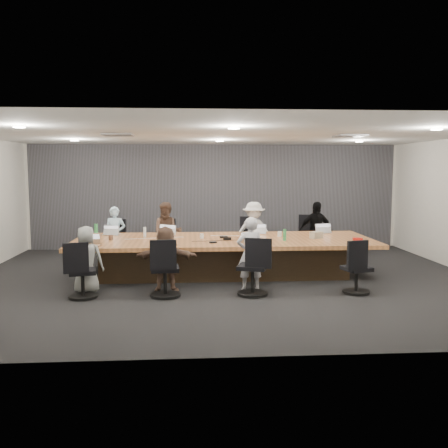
{
  "coord_description": "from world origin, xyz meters",
  "views": [
    {
      "loc": [
        -0.68,
        -9.49,
        2.16
      ],
      "look_at": [
        0.0,
        0.4,
        1.05
      ],
      "focal_mm": 40.0,
      "sensor_mm": 36.0,
      "label": 1
    }
  ],
  "objects": [
    {
      "name": "laptop_3",
      "position": [
        2.24,
        1.3,
        0.75
      ],
      "size": [
        0.38,
        0.29,
        0.02
      ],
      "primitive_type": "cube",
      "rotation": [
        0.0,
        0.0,
        3.27
      ],
      "color": "#B2B2B7",
      "rests_on": "conference_table"
    },
    {
      "name": "chair_0",
      "position": [
        -2.38,
        2.2,
        0.36
      ],
      "size": [
        0.54,
        0.54,
        0.73
      ],
      "primitive_type": null,
      "rotation": [
        0.0,
        0.0,
        3.04
      ],
      "color": "black",
      "rests_on": "ground"
    },
    {
      "name": "bottle_clear",
      "position": [
        -1.62,
        0.82,
        0.85
      ],
      "size": [
        0.07,
        0.07,
        0.21
      ],
      "primitive_type": "cylinder",
      "rotation": [
        0.0,
        0.0,
        -0.16
      ],
      "color": "silver",
      "rests_on": "conference_table"
    },
    {
      "name": "chair_3",
      "position": [
        2.24,
        2.2,
        0.43
      ],
      "size": [
        0.7,
        0.7,
        0.87
      ],
      "primitive_type": null,
      "rotation": [
        0.0,
        0.0,
        2.93
      ],
      "color": "black",
      "rests_on": "ground"
    },
    {
      "name": "conference_table",
      "position": [
        0.0,
        0.5,
        0.4
      ],
      "size": [
        6.0,
        2.2,
        0.74
      ],
      "color": "#352516",
      "rests_on": "ground"
    },
    {
      "name": "chair_1",
      "position": [
        -1.2,
        2.2,
        0.37
      ],
      "size": [
        0.56,
        0.56,
        0.74
      ],
      "primitive_type": null,
      "rotation": [
        0.0,
        0.0,
        3.02
      ],
      "color": "black",
      "rests_on": "ground"
    },
    {
      "name": "chair_7",
      "position": [
        2.19,
        -1.2,
        0.36
      ],
      "size": [
        0.61,
        0.61,
        0.72
      ],
      "primitive_type": null,
      "rotation": [
        0.0,
        0.0,
        0.3
      ],
      "color": "black",
      "rests_on": "ground"
    },
    {
      "name": "chair_4",
      "position": [
        -2.47,
        -1.2,
        0.37
      ],
      "size": [
        0.6,
        0.6,
        0.75
      ],
      "primitive_type": null,
      "rotation": [
        0.0,
        0.0,
        0.23
      ],
      "color": "black",
      "rests_on": "ground"
    },
    {
      "name": "chair_5",
      "position": [
        -1.11,
        -1.2,
        0.4
      ],
      "size": [
        0.58,
        0.58,
        0.8
      ],
      "primitive_type": null,
      "rotation": [
        0.0,
        0.0,
        0.07
      ],
      "color": "black",
      "rests_on": "ground"
    },
    {
      "name": "person_3",
      "position": [
        2.24,
        1.85,
        0.7
      ],
      "size": [
        0.85,
        0.42,
        1.4
      ],
      "primitive_type": "imported",
      "rotation": [
        0.0,
        0.0,
        6.38
      ],
      "color": "black",
      "rests_on": "ground"
    },
    {
      "name": "chair_2",
      "position": [
        0.79,
        2.2,
        0.4
      ],
      "size": [
        0.64,
        0.64,
        0.8
      ],
      "primitive_type": null,
      "rotation": [
        0.0,
        0.0,
        2.94
      ],
      "color": "black",
      "rests_on": "ground"
    },
    {
      "name": "wall_front",
      "position": [
        0.0,
        -4.0,
        1.4
      ],
      "size": [
        10.0,
        0.0,
        2.8
      ],
      "primitive_type": "cube",
      "rotation": [
        -1.57,
        0.0,
        0.0
      ],
      "color": "beige",
      "rests_on": "ground"
    },
    {
      "name": "person_4",
      "position": [
        -2.47,
        -0.85,
        0.59
      ],
      "size": [
        0.58,
        0.38,
        1.17
      ],
      "primitive_type": "imported",
      "rotation": [
        0.0,
        0.0,
        3.13
      ],
      "color": "gray",
      "rests_on": "ground"
    },
    {
      "name": "floor",
      "position": [
        0.0,
        0.0,
        0.0
      ],
      "size": [
        10.0,
        8.0,
        0.0
      ],
      "primitive_type": "cube",
      "color": "black",
      "rests_on": "ground"
    },
    {
      "name": "canvas_bag",
      "position": [
        1.9,
        0.44,
        0.81
      ],
      "size": [
        0.29,
        0.25,
        0.13
      ],
      "primitive_type": "cube",
      "rotation": [
        0.0,
        0.0,
        0.51
      ],
      "color": "tan",
      "rests_on": "conference_table"
    },
    {
      "name": "laptop_5",
      "position": [
        -1.11,
        -0.3,
        0.75
      ],
      "size": [
        0.39,
        0.32,
        0.02
      ],
      "primitive_type": "cube",
      "rotation": [
        0.0,
        0.0,
        -0.26
      ],
      "color": "#8C6647",
      "rests_on": "conference_table"
    },
    {
      "name": "chair_6",
      "position": [
        0.38,
        -1.2,
        0.41
      ],
      "size": [
        0.7,
        0.7,
        0.82
      ],
      "primitive_type": null,
      "rotation": [
        0.0,
        0.0,
        -0.32
      ],
      "color": "black",
      "rests_on": "ground"
    },
    {
      "name": "laptop_4",
      "position": [
        -2.47,
        -0.3,
        0.75
      ],
      "size": [
        0.31,
        0.23,
        0.02
      ],
      "primitive_type": "cube",
      "rotation": [
        0.0,
        0.0,
        -0.11
      ],
      "color": "#8C6647",
      "rests_on": "conference_table"
    },
    {
      "name": "cup_white_far",
      "position": [
        -0.44,
        0.56,
        0.79
      ],
      "size": [
        0.09,
        0.09,
        0.1
      ],
      "primitive_type": "cylinder",
      "rotation": [
        0.0,
        0.0,
        -0.21
      ],
      "color": "white",
      "rests_on": "conference_table"
    },
    {
      "name": "person_5",
      "position": [
        -1.11,
        -0.85,
        0.58
      ],
      "size": [
        1.1,
        0.42,
        1.17
      ],
      "primitive_type": "imported",
      "rotation": [
        0.0,
        0.0,
        3.08
      ],
      "color": "brown",
      "rests_on": "ground"
    },
    {
      "name": "person_6",
      "position": [
        0.38,
        -0.85,
        0.66
      ],
      "size": [
        0.49,
        0.34,
        1.31
      ],
      "primitive_type": "imported",
      "rotation": [
        0.0,
        0.0,
        3.19
      ],
      "color": "silver",
      "rests_on": "ground"
    },
    {
      "name": "laptop_0",
      "position": [
        -2.38,
        1.3,
        0.75
      ],
      "size": [
        0.37,
        0.28,
        0.02
      ],
      "primitive_type": "cube",
      "rotation": [
        0.0,
        0.0,
        2.96
      ],
      "color": "#B2B2B7",
      "rests_on": "conference_table"
    },
    {
      "name": "ceiling",
      "position": [
        0.0,
        0.0,
        2.8
      ],
      "size": [
        10.0,
        8.0,
        0.0
      ],
      "primitive_type": "cube",
      "color": "white",
      "rests_on": "wall_back"
    },
    {
      "name": "bottle_green_right",
      "position": [
        1.18,
        0.14,
        0.85
      ],
      "size": [
        0.08,
        0.08,
        0.23
      ],
      "primitive_type": "cylinder",
      "rotation": [
        0.0,
        0.0,
        -0.42
      ],
      "color": "#318C49",
      "rests_on": "conference_table"
    },
    {
      "name": "mug_brown",
      "position": [
        -2.26,
        0.45,
        0.79
      ],
      "size": [
        0.11,
        0.11,
        0.1
      ],
      "primitive_type": "cylinder",
      "rotation": [
        0.0,
        0.0,
        -0.35
      ],
      "color": "brown",
      "rests_on": "conference_table"
    },
    {
      "name": "mic_left",
      "position": [
        -0.25,
        -0.07,
        0.75
      ],
      "size": [
        0.15,
        0.12,
        0.03
      ],
      "primitive_type": "cube",
      "rotation": [
        0.0,
        0.0,
        0.21
      ],
      "color": "black",
      "rests_on": "conference_table"
    },
    {
      "name": "stapler",
      "position": [
        0.06,
        0.27,
        0.77
      ],
      "size": [
        0.16,
        0.07,
        0.06
      ],
      "primitive_type": "cube",
      "rotation": [
        0.0,
        0.0,
        -0.2
      ],
      "color": "black",
      "rests_on": "conference_table"
    },
    {
      "name": "person_0",
      "position": [
        -2.38,
        1.85,
        0.65
      ],
      "size": [
        0.5,
        0.35,
        1.3
      ],
      "primitive_type": "imported",
      "rotation": [
        0.0,
        0.0,
        6.19
      ],
      "color": "#B3D8ED",
      "rests_on": "ground"
    },
    {
      "name": "person_2",
      "position": [
        0.79,
        1.85,
        0.7
      ],
      "size": [
        0.92,
        0.56,
        1.39
      ],
      "primitive_type": "imported",
      "rotation": [
        0.0,
        0.0,
        6.24
      ],
      "color": "#BBBBBB",
      "rests_on": "ground"
    },
    {
      "name": "wall_back",
      "position": [
        0.0,
        4.0,
        1.4
      ],
      "size": [
        10.0,
        0.0,
        2.8
      ],
      "primitive_type": "cube",
      "rotation": [
        1.57,
        0.0,
        0.0
      ],
      "color": "beige",
      "rests_on": "ground"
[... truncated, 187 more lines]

